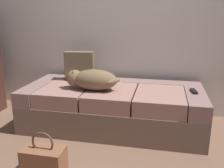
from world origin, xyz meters
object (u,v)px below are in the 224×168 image
object	(u,v)px
couch	(113,107)
throw_pillow	(79,66)
tv_remote	(194,91)
handbag	(44,162)
dog_tan	(91,79)

from	to	relation	value
couch	throw_pillow	distance (m)	0.65
tv_remote	handbag	bearing A→B (deg)	-149.33
dog_tan	couch	bearing A→B (deg)	31.83
handbag	couch	bearing A→B (deg)	71.45
dog_tan	handbag	world-z (taller)	dog_tan
tv_remote	throw_pillow	size ratio (longest dim) A/B	0.44
tv_remote	handbag	size ratio (longest dim) A/B	0.40
couch	throw_pillow	world-z (taller)	throw_pillow
couch	tv_remote	distance (m)	0.87
dog_tan	tv_remote	size ratio (longest dim) A/B	4.21
couch	handbag	xyz separation A→B (m)	(-0.33, -1.00, -0.10)
tv_remote	throw_pillow	bearing A→B (deg)	160.25
couch	throw_pillow	xyz separation A→B (m)	(-0.45, 0.23, 0.40)
couch	dog_tan	world-z (taller)	dog_tan
tv_remote	handbag	world-z (taller)	tv_remote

